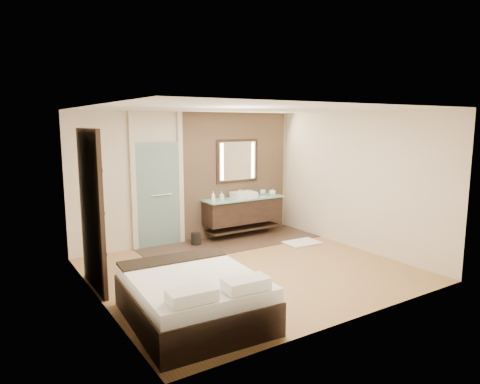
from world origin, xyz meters
TOP-DOWN VIEW (x-y plane):
  - floor at (0.00, 0.00)m, footprint 5.00×5.00m
  - tile_strip at (0.60, 1.60)m, footprint 3.80×1.30m
  - stone_wall at (1.10, 2.21)m, footprint 2.60×0.08m
  - vanity at (1.10, 1.92)m, footprint 1.85×0.55m
  - mirror_unit at (1.10, 2.16)m, footprint 1.06×0.04m
  - frosted_door at (-0.75, 2.20)m, footprint 1.10×0.12m
  - shoji_partition at (-2.43, 0.60)m, footprint 0.06×1.20m
  - bed at (-1.65, -1.16)m, footprint 1.63×1.99m
  - bath_mat at (1.82, 0.77)m, footprint 0.74×0.54m
  - waste_bin at (-0.10, 1.85)m, footprint 0.21×0.21m
  - tissue_box at (1.85, 1.86)m, footprint 0.16×0.16m
  - soap_bottle_a at (0.30, 1.83)m, footprint 0.09×0.09m
  - soap_bottle_b at (0.55, 1.90)m, footprint 0.10×0.10m
  - soap_bottle_c at (1.78, 1.77)m, footprint 0.15×0.15m
  - cup at (1.70, 2.02)m, footprint 0.18×0.18m

SIDE VIEW (x-z plane):
  - floor at x=0.00m, z-range 0.00..0.00m
  - tile_strip at x=0.60m, z-range 0.00..0.01m
  - bath_mat at x=1.82m, z-range 0.01..0.03m
  - waste_bin at x=-0.10m, z-range 0.00..0.25m
  - bed at x=-1.65m, z-range -0.06..0.67m
  - vanity at x=1.10m, z-range 0.14..1.02m
  - tissue_box at x=1.85m, z-range 0.86..0.97m
  - cup at x=1.70m, z-range 0.86..0.97m
  - soap_bottle_c at x=1.78m, z-range 0.86..1.02m
  - soap_bottle_b at x=0.55m, z-range 0.86..1.05m
  - soap_bottle_a at x=0.30m, z-range 0.86..1.08m
  - frosted_door at x=-0.75m, z-range -0.21..2.49m
  - shoji_partition at x=-2.43m, z-range 0.01..2.41m
  - stone_wall at x=1.10m, z-range 0.00..2.70m
  - mirror_unit at x=1.10m, z-range 1.17..2.13m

